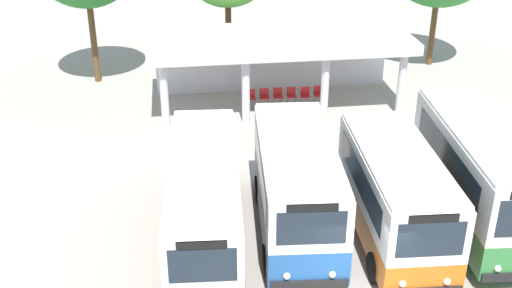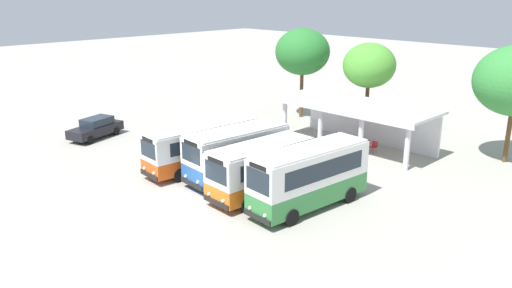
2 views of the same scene
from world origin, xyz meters
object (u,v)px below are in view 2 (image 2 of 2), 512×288
Objects in this scene: city_bus_fourth_amber at (309,175)px; waiting_chair_fourth_seat at (359,142)px; waiting_chair_second_from_end at (344,139)px; waiting_chair_middle_seat at (352,140)px; parked_car_flank at (96,128)px; waiting_chair_end_by_column at (337,137)px; city_bus_nearest_orange at (202,145)px; city_bus_middle_cream at (262,168)px; waiting_chair_fifth_seat at (366,144)px; waiting_chair_far_end_seat at (374,146)px; city_bus_second_in_row at (237,152)px.

city_bus_fourth_amber is 11.65m from waiting_chair_fourth_seat.
waiting_chair_second_from_end is 0.65m from waiting_chair_middle_seat.
waiting_chair_fourth_seat is at bearing 37.08° from parked_car_flank.
city_bus_fourth_amber reaches higher than waiting_chair_end_by_column.
city_bus_middle_cream is (5.93, -0.48, 0.05)m from city_bus_nearest_orange.
city_bus_nearest_orange is 12.04m from waiting_chair_fourth_seat.
waiting_chair_middle_seat and waiting_chair_fifth_seat have the same top height.
city_bus_middle_cream is at bearing -77.95° from waiting_chair_second_from_end.
waiting_chair_end_by_column is 2.61m from waiting_chair_fifth_seat.
waiting_chair_far_end_seat is at bearing 89.17° from city_bus_middle_cream.
city_bus_fourth_amber reaches higher than waiting_chair_middle_seat.
city_bus_fourth_amber reaches higher than parked_car_flank.
waiting_chair_middle_seat is at bearing 1.13° from waiting_chair_end_by_column.
waiting_chair_end_by_column is 1.00× the size of waiting_chair_far_end_seat.
city_bus_fourth_amber is at bearing 12.42° from city_bus_middle_cream.
city_bus_middle_cream is at bearing -167.58° from city_bus_fourth_amber.
city_bus_fourth_amber is 11.37m from waiting_chair_fifth_seat.
waiting_chair_second_from_end is 1.00× the size of waiting_chair_fourth_seat.
city_bus_fourth_amber reaches higher than city_bus_middle_cream.
waiting_chair_middle_seat is at bearing 98.88° from city_bus_middle_cream.
waiting_chair_middle_seat is at bearing 38.23° from parked_car_flank.
waiting_chair_end_by_column is 1.00× the size of waiting_chair_second_from_end.
city_bus_nearest_orange is 11.58m from waiting_chair_second_from_end.
city_bus_fourth_amber is (2.96, 0.65, 0.16)m from city_bus_middle_cream.
waiting_chair_fourth_seat is at bearing 95.68° from city_bus_middle_cream.
parked_car_flank is at bearing -172.97° from city_bus_second_in_row.
city_bus_second_in_row is 10.80m from waiting_chair_middle_seat.
waiting_chair_fourth_seat is at bearing 0.39° from waiting_chair_end_by_column.
city_bus_fourth_amber reaches higher than waiting_chair_fifth_seat.
waiting_chair_fourth_seat is at bearing 80.28° from city_bus_second_in_row.
parked_car_flank is (-14.66, -1.81, -0.96)m from city_bus_second_in_row.
city_bus_fourth_amber is 8.75× the size of waiting_chair_middle_seat.
city_bus_middle_cream reaches higher than city_bus_nearest_orange.
city_bus_second_in_row reaches higher than waiting_chair_end_by_column.
waiting_chair_fifth_seat is at bearing 76.82° from city_bus_second_in_row.
city_bus_middle_cream is at bearing -87.55° from waiting_chair_fifth_seat.
city_bus_fourth_amber is 8.75× the size of waiting_chair_end_by_column.
waiting_chair_far_end_seat is at bearing 60.94° from city_bus_nearest_orange.
city_bus_middle_cream is 0.90× the size of city_bus_fourth_amber.
city_bus_second_in_row is at bearing 164.52° from city_bus_middle_cream.
waiting_chair_second_from_end is 1.00× the size of waiting_chair_fifth_seat.
parked_car_flank is at bearing -141.77° from waiting_chair_middle_seat.
city_bus_nearest_orange reaches higher than waiting_chair_middle_seat.
waiting_chair_end_by_column is 1.00× the size of waiting_chair_fourth_seat.
city_bus_nearest_orange is 1.21× the size of city_bus_middle_cream.
waiting_chair_second_from_end is at bearing 178.18° from waiting_chair_fifth_seat.
waiting_chair_end_by_column is at bearing -179.21° from waiting_chair_second_from_end.
waiting_chair_middle_seat is (1.31, 0.03, 0.00)m from waiting_chair_end_by_column.
parked_car_flank reaches higher than waiting_chair_far_end_seat.
waiting_chair_second_from_end is 2.61m from waiting_chair_far_end_seat.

